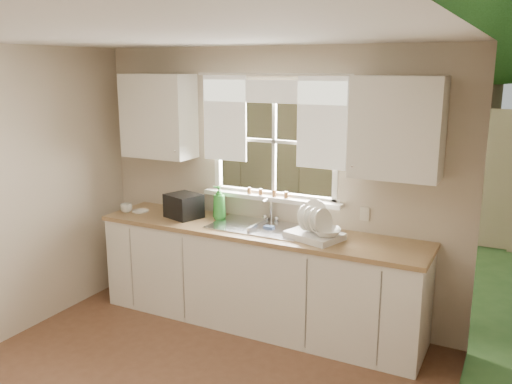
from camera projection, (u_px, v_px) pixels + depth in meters
The scene contains 20 objects.
room_walls at pixel (126, 252), 3.23m from camera, with size 3.62×4.02×2.50m.
ceiling at pixel (121, 33), 3.01m from camera, with size 3.60×4.00×0.02m, color silver.
window at pixel (273, 159), 4.97m from camera, with size 1.38×0.16×1.06m.
curtains at pixel (271, 111), 4.83m from camera, with size 1.50×0.03×0.81m.
base_cabinets at pixel (257, 278), 4.93m from camera, with size 3.00×0.62×0.87m, color white.
countertop at pixel (258, 231), 4.83m from camera, with size 3.04×0.65×0.04m, color #9D7A4E.
upper_cabinet_left at pixel (159, 116), 5.24m from camera, with size 0.70×0.33×0.80m, color white.
upper_cabinet_right at pixel (397, 128), 4.23m from camera, with size 0.70×0.33×0.80m, color white.
wall_outlet at pixel (365, 214), 4.66m from camera, with size 0.08×0.01×0.12m, color beige.
sill_jars at pixel (267, 193), 5.00m from camera, with size 0.42×0.04×0.06m.
backyard at pixel (453, 2), 9.84m from camera, with size 20.00×10.00×6.13m.
sink at pixel (259, 235), 4.87m from camera, with size 0.88×0.52×0.40m.
dish_rack at pixel (315, 230), 4.53m from camera, with size 0.51×0.44×0.30m.
bowl at pixel (326, 232), 4.43m from camera, with size 0.24×0.24×0.06m, color white.
soap_bottle_a at pixel (219, 202), 5.09m from camera, with size 0.12×0.13×0.32m, color green.
soap_bottle_b at pixel (179, 202), 5.34m from camera, with size 0.10×0.10×0.21m, color #2D3FAB.
soap_bottle_c at pixel (186, 205), 5.30m from camera, with size 0.14×0.14×0.18m, color beige.
saucer at pixel (140, 211), 5.39m from camera, with size 0.16×0.16×0.01m, color white.
cup at pixel (126, 208), 5.34m from camera, with size 0.11×0.11×0.09m, color beige.
black_appliance at pixel (184, 206), 5.16m from camera, with size 0.31×0.27×0.22m, color black.
Camera 1 is at (2.09, -2.45, 2.32)m, focal length 38.00 mm.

